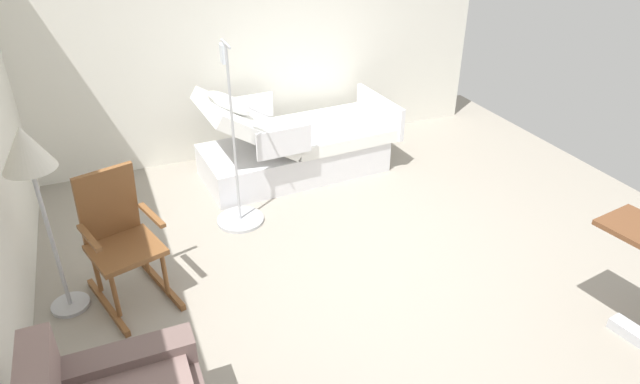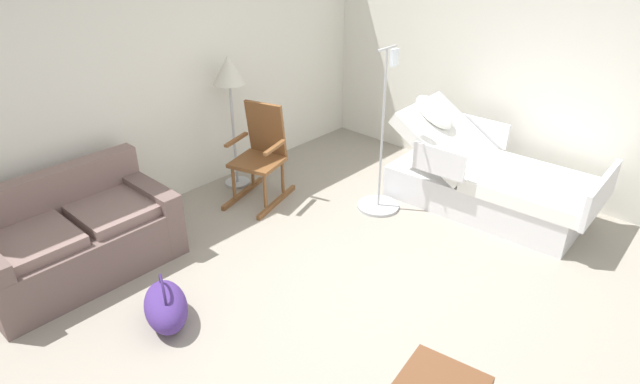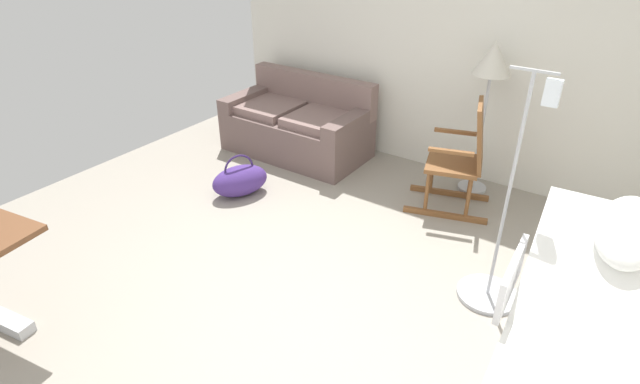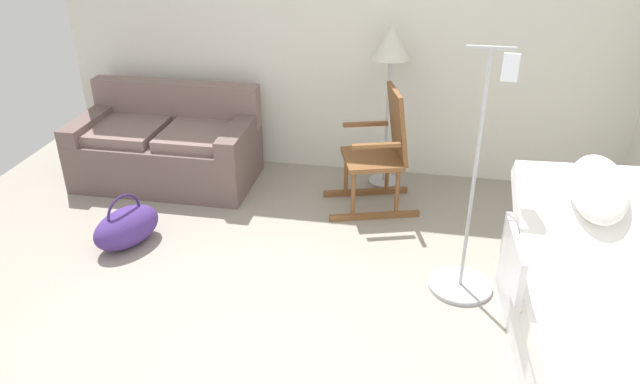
{
  "view_description": "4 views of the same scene",
  "coord_description": "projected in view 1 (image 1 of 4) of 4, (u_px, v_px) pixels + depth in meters",
  "views": [
    {
      "loc": [
        -3.28,
        1.78,
        2.84
      ],
      "look_at": [
        0.07,
        0.38,
        0.76
      ],
      "focal_mm": 31.04,
      "sensor_mm": 36.0,
      "label": 1
    },
    {
      "loc": [
        -3.01,
        -2.18,
        2.89
      ],
      "look_at": [
        -0.08,
        0.54,
        0.73
      ],
      "focal_mm": 30.66,
      "sensor_mm": 36.0,
      "label": 2
    },
    {
      "loc": [
        1.69,
        -2.28,
        2.5
      ],
      "look_at": [
        -0.1,
        0.33,
        0.71
      ],
      "focal_mm": 28.38,
      "sensor_mm": 36.0,
      "label": 3
    },
    {
      "loc": [
        0.74,
        -2.76,
        2.55
      ],
      "look_at": [
        0.15,
        0.47,
        0.82
      ],
      "focal_mm": 33.94,
      "sensor_mm": 36.0,
      "label": 4
    }
  ],
  "objects": [
    {
      "name": "side_wall",
      "position": [
        263.0,
        33.0,
        6.04
      ],
      "size": [
        0.1,
        5.3,
        2.7
      ],
      "primitive_type": "cube",
      "color": "silver",
      "rests_on": "ground"
    },
    {
      "name": "hospital_bed",
      "position": [
        294.0,
        146.0,
        5.95
      ],
      "size": [
        1.09,
        2.11,
        1.1
      ],
      "color": "silver",
      "rests_on": "ground"
    },
    {
      "name": "floor_lamp",
      "position": [
        29.0,
        162.0,
        3.59
      ],
      "size": [
        0.34,
        0.34,
        1.48
      ],
      "color": "#B2B5BA",
      "rests_on": "ground"
    },
    {
      "name": "iv_pole",
      "position": [
        238.0,
        198.0,
        5.12
      ],
      "size": [
        0.44,
        0.44,
        1.69
      ],
      "color": "#B2B5BA",
      "rests_on": "ground"
    },
    {
      "name": "ground_plane",
      "position": [
        365.0,
        266.0,
        4.63
      ],
      "size": [
        6.38,
        6.38,
        0.0
      ],
      "primitive_type": "plane",
      "color": "gray"
    },
    {
      "name": "rocking_chair",
      "position": [
        120.0,
        239.0,
        4.09
      ],
      "size": [
        0.86,
        0.67,
        1.05
      ],
      "color": "brown",
      "rests_on": "ground"
    }
  ]
}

